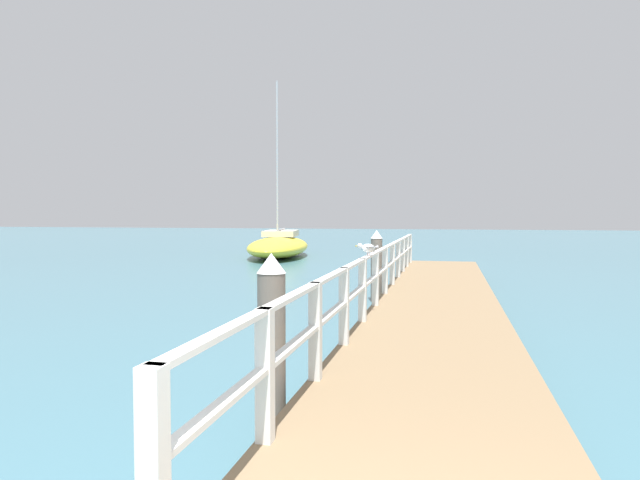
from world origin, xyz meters
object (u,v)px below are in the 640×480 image
dock_piling_far (376,266)px  seagull_foreground (368,248)px  boat_1 (279,246)px  dock_piling_near (272,340)px

dock_piling_far → seagull_foreground: dock_piling_far is taller
seagull_foreground → dock_piling_far: bearing=-42.8°
dock_piling_far → boat_1: bearing=116.8°
dock_piling_near → boat_1: bearing=107.4°
boat_1 → dock_piling_far: bearing=106.9°
seagull_foreground → boat_1: (-7.04, 17.28, -1.02)m
dock_piling_near → boat_1: size_ratio=0.20×
dock_piling_far → boat_1: boat_1 is taller
dock_piling_far → boat_1: 14.76m
dock_piling_far → seagull_foreground: 4.19m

